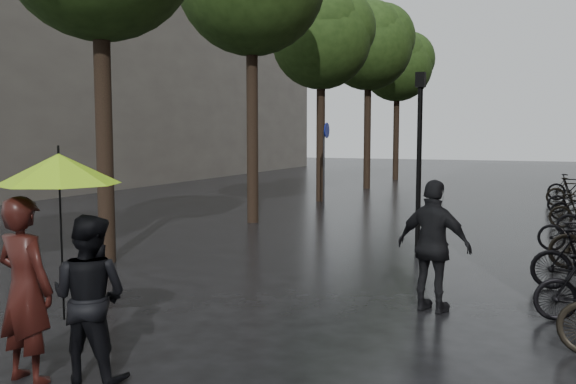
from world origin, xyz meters
The scene contains 8 objects.
bg_building centered at (-22.00, 28.00, 7.00)m, with size 16.00×30.00×14.00m, color #47423D.
street_trees centered at (-3.99, 15.91, 6.34)m, with size 4.33×34.03×8.91m.
person_burgundy centered at (-0.97, 2.01, 0.95)m, with size 0.69×0.45×1.89m, color black.
person_black centered at (-0.42, 2.31, 0.85)m, with size 0.83×0.64×1.70m, color black.
lime_umbrella centered at (-0.70, 2.24, 2.15)m, with size 1.21×1.21×1.78m.
pedestrian_walking centered at (2.37, 6.12, 0.93)m, with size 1.10×0.46×1.87m, color black.
lamp_post centered at (1.28, 10.52, 2.30)m, with size 0.20×0.20×3.80m.
cycle_sign centered at (-3.30, 17.41, 1.92)m, with size 0.15×0.53×2.91m.
Camera 1 is at (3.80, -2.44, 2.49)m, focal length 38.00 mm.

